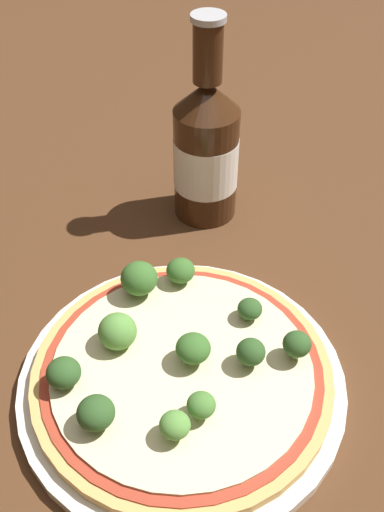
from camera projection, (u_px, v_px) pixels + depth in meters
ground_plane at (176, 389)px, 0.52m from camera, size 3.00×3.00×0.00m
plate at (180, 379)px, 0.52m from camera, size 0.28×0.28×0.01m
pizza at (180, 370)px, 0.51m from camera, size 0.25×0.25×0.01m
broccoli_floret_0 at (117, 331)px, 0.51m from camera, size 0.03×0.03×0.03m
broccoli_floret_1 at (190, 345)px, 0.50m from camera, size 0.03×0.03×0.03m
broccoli_floret_2 at (297, 344)px, 0.50m from camera, size 0.02×0.02×0.03m
broccoli_floret_3 at (96, 413)px, 0.45m from camera, size 0.03×0.03×0.03m
broccoli_floret_4 at (201, 405)px, 0.46m from camera, size 0.02×0.02×0.02m
broccoli_floret_5 at (250, 309)px, 0.53m from camera, size 0.02×0.02×0.02m
broccoli_floret_6 at (139, 278)px, 0.55m from camera, size 0.03×0.03×0.03m
broccoli_floret_7 at (64, 373)px, 0.48m from camera, size 0.03×0.03×0.03m
broccoli_floret_8 at (175, 425)px, 0.44m from camera, size 0.02×0.02×0.02m
broccoli_floret_9 at (251, 352)px, 0.49m from camera, size 0.02×0.02×0.03m
broccoli_floret_10 at (181, 271)px, 0.57m from camera, size 0.03×0.03×0.03m
beer_bottle at (206, 149)px, 0.64m from camera, size 0.07×0.07×0.23m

